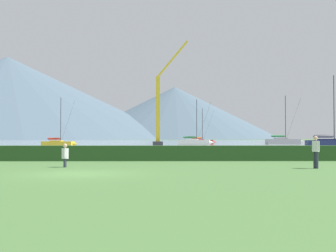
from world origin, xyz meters
name	(u,v)px	position (x,y,z in m)	size (l,w,h in m)	color
ground_plane	(78,174)	(0.00, 0.00, 0.00)	(1000.00, 1000.00, 0.00)	#477038
harbor_water	(152,142)	(0.00, 137.00, 0.00)	(320.00, 246.00, 0.00)	#8C9EA3
hedge_line	(109,153)	(0.00, 11.00, 0.51)	(80.00, 1.20, 1.02)	#284C23
sailboat_slip_1	(283,141)	(32.51, 86.74, 0.76)	(9.11, 2.71, 11.61)	#9E9EA3
sailboat_slip_2	(201,142)	(13.02, 89.51, 0.59)	(7.18, 2.46, 8.68)	red
sailboat_slip_4	(59,143)	(-14.89, 60.82, 0.55)	(6.66, 2.91, 8.76)	gold
sailboat_slip_5	(331,143)	(30.28, 50.85, 0.71)	(8.60, 3.08, 11.42)	navy
sailboat_slip_7	(195,142)	(10.69, 77.77, 0.65)	(7.93, 3.21, 9.89)	white
person_seated_viewer	(65,154)	(-1.52, 4.36, 0.69)	(0.36, 0.57, 1.25)	#2D3347
person_standing_walker	(316,149)	(11.40, 3.22, 0.97)	(0.36, 0.55, 1.65)	#2D3347
dock_crane	(159,113)	(3.07, 69.18, 6.47)	(7.04, 2.00, 20.95)	#333338
distant_hill_west_ridge	(7,98)	(-139.90, 395.79, 38.30)	(325.21, 325.21, 76.59)	#4C6070
distant_hill_central_peak	(175,113)	(16.06, 415.43, 25.51)	(202.86, 202.86, 51.01)	#4C6070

